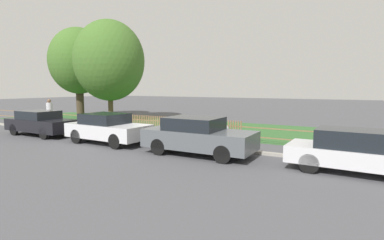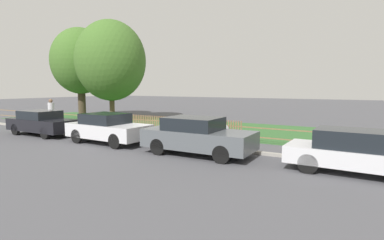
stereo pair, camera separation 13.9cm
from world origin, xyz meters
name	(u,v)px [view 1 (the left image)]	position (x,y,z in m)	size (l,w,h in m)	color
ground_plane	(127,140)	(0.00, 0.00, 0.00)	(120.00, 120.00, 0.00)	#4C4C51
kerb_stone	(128,138)	(0.00, 0.10, 0.06)	(33.02, 0.20, 0.12)	#9E998E
grass_strip	(188,126)	(0.00, 6.05, 0.01)	(33.02, 7.35, 0.01)	#33602D
park_fence	(155,125)	(0.00, 2.39, 0.50)	(33.02, 0.05, 1.01)	olive
parked_car_silver_hatchback	(41,123)	(-5.03, -1.26, 0.70)	(4.22, 1.70, 1.35)	black
parked_car_black_saloon	(108,128)	(-0.12, -1.14, 0.72)	(4.07, 1.89, 1.40)	silver
parked_car_navy_estate	(198,136)	(4.72, -1.14, 0.75)	(4.37, 1.87, 1.47)	#51565B
parked_car_red_compact	(356,151)	(10.15, -0.98, 0.68)	(4.16, 1.74, 1.35)	silver
covered_motorcycle	(212,128)	(4.09, 1.41, 0.68)	(2.04, 0.90, 1.12)	black
tree_nearest_kerb	(78,61)	(-11.01, 6.36, 4.83)	(4.87, 4.87, 7.66)	#473828
tree_behind_motorcycle	(109,61)	(-7.01, 5.97, 4.67)	(5.41, 5.41, 7.79)	brown
pedestrian_near_fence	(50,111)	(-7.54, 1.03, 1.06)	(0.52, 0.52, 1.87)	slate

